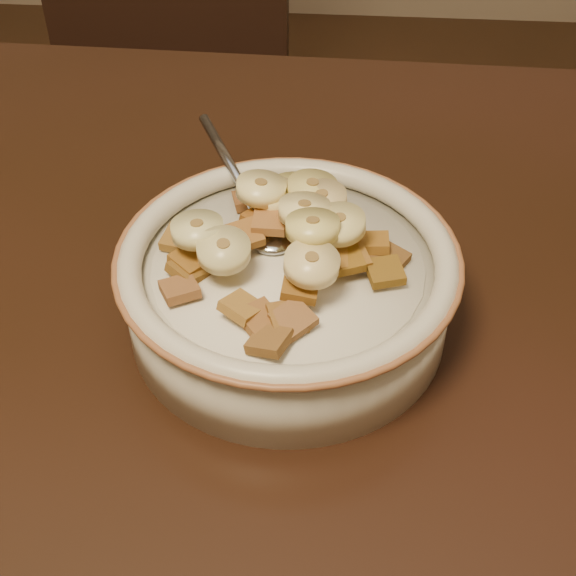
{
  "coord_description": "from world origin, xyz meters",
  "views": [
    {
      "loc": [
        0.2,
        -0.28,
        1.11
      ],
      "look_at": [
        0.17,
        0.08,
        0.78
      ],
      "focal_mm": 50.0,
      "sensor_mm": 36.0,
      "label": 1
    }
  ],
  "objects": [
    {
      "name": "chair",
      "position": [
        -0.09,
        0.78,
        0.45
      ],
      "size": [
        0.4,
        0.4,
        0.9
      ],
      "primitive_type": "cube",
      "rotation": [
        0.0,
        0.0,
        -0.02
      ],
      "color": "black",
      "rests_on": "floor"
    },
    {
      "name": "cereal_bowl",
      "position": [
        0.17,
        0.08,
        0.77
      ],
      "size": [
        0.2,
        0.2,
        0.05
      ],
      "primitive_type": "cylinder",
      "color": "beige",
      "rests_on": "table"
    },
    {
      "name": "milk",
      "position": [
        0.17,
        0.08,
        0.8
      ],
      "size": [
        0.16,
        0.16,
        0.0
      ],
      "primitive_type": "cylinder",
      "color": "white",
      "rests_on": "cereal_bowl"
    },
    {
      "name": "spoon",
      "position": [
        0.16,
        0.11,
        0.8
      ],
      "size": [
        0.05,
        0.06,
        0.01
      ],
      "primitive_type": "ellipsoid",
      "rotation": [
        0.0,
        0.0,
        3.64
      ],
      "color": "#A2AABC",
      "rests_on": "cereal_bowl"
    },
    {
      "name": "cereal_square_0",
      "position": [
        0.11,
        0.05,
        0.8
      ],
      "size": [
        0.03,
        0.03,
        0.01
      ],
      "primitive_type": "cube",
      "rotation": [
        -0.14,
        0.0,
        0.48
      ],
      "color": "#9A5D35",
      "rests_on": "milk"
    },
    {
      "name": "cereal_square_1",
      "position": [
        0.19,
        0.11,
        0.81
      ],
      "size": [
        0.03,
        0.03,
        0.01
      ],
      "primitive_type": "cube",
      "rotation": [
        -0.11,
        0.14,
        0.86
      ],
      "color": "brown",
      "rests_on": "milk"
    },
    {
      "name": "cereal_square_2",
      "position": [
        0.14,
        0.09,
        0.81
      ],
      "size": [
        0.03,
        0.03,
        0.01
      ],
      "primitive_type": "cube",
      "rotation": [
        -0.04,
        -0.17,
        2.1
      ],
      "color": "brown",
      "rests_on": "milk"
    },
    {
      "name": "cereal_square_3",
      "position": [
        0.15,
        0.14,
        0.81
      ],
      "size": [
        0.02,
        0.02,
        0.01
      ],
      "primitive_type": "cube",
      "rotation": [
        0.13,
        -0.01,
        0.07
      ],
      "color": "#944E1F",
      "rests_on": "milk"
    },
    {
      "name": "cereal_square_4",
      "position": [
        0.21,
        0.08,
        0.81
      ],
      "size": [
        0.03,
        0.03,
        0.01
      ],
      "primitive_type": "cube",
      "rotation": [
        0.18,
        0.09,
        0.41
      ],
      "color": "#945D1A",
      "rests_on": "milk"
    },
    {
      "name": "cereal_square_5",
      "position": [
        0.18,
        0.1,
        0.82
      ],
      "size": [
        0.03,
        0.03,
        0.01
      ],
      "primitive_type": "cube",
      "rotation": [
        0.04,
        -0.15,
        2.39
      ],
      "color": "brown",
      "rests_on": "milk"
    },
    {
      "name": "cereal_square_6",
      "position": [
        0.21,
        0.07,
        0.81
      ],
      "size": [
        0.03,
        0.03,
        0.01
      ],
      "primitive_type": "cube",
      "rotation": [
        0.12,
        -0.08,
        0.32
      ],
      "color": "brown",
      "rests_on": "milk"
    },
    {
      "name": "cereal_square_7",
      "position": [
        0.11,
        0.09,
        0.8
      ],
      "size": [
        0.03,
        0.03,
        0.01
      ],
      "primitive_type": "cube",
      "rotation": [
        -0.15,
        -0.13,
        2.47
      ],
      "color": "brown",
      "rests_on": "milk"
    },
    {
      "name": "cereal_square_8",
      "position": [
        0.1,
        0.09,
        0.8
      ],
      "size": [
        0.02,
        0.02,
        0.01
      ],
      "primitive_type": "cube",
      "rotation": [
        -0.09,
        -0.01,
        2.93
      ],
      "color": "brown",
      "rests_on": "milk"
    },
    {
      "name": "cereal_square_9",
      "position": [
        0.14,
        0.14,
        0.8
      ],
      "size": [
        0.03,
        0.03,
        0.01
      ],
      "primitive_type": "cube",
      "rotation": [
        -0.12,
        0.15,
        1.83
      ],
      "color": "brown",
      "rests_on": "milk"
    },
    {
      "name": "cereal_square_10",
      "position": [
        0.15,
        0.11,
        0.81
      ],
      "size": [
        0.03,
        0.03,
        0.01
      ],
      "primitive_type": "cube",
      "rotation": [
        0.17,
        0.14,
        0.98
      ],
      "color": "#97501E",
      "rests_on": "milk"
    },
    {
      "name": "cereal_square_11",
      "position": [
        0.18,
        0.03,
        0.81
      ],
      "size": [
        0.03,
        0.03,
        0.01
      ],
      "primitive_type": "cube",
      "rotation": [
        -0.14,
        -0.18,
        2.35
      ],
      "color": "brown",
      "rests_on": "milk"
    },
    {
      "name": "cereal_square_12",
      "position": [
        0.18,
        0.05,
        0.81
      ],
      "size": [
        0.02,
        0.02,
        0.01
      ],
      "primitive_type": "cube",
      "rotation": [
        -0.03,
        -0.13,
        3.09
      ],
      "color": "brown",
      "rests_on": "milk"
    },
    {
      "name": "cereal_square_13",
      "position": [
        0.22,
        0.09,
        0.81
      ],
      "size": [
        0.02,
        0.02,
        0.01
      ],
      "primitive_type": "cube",
      "rotation": [
        -0.07,
        0.18,
        1.57
      ],
      "color": "#9B6521",
      "rests_on": "milk"
    },
    {
      "name": "cereal_square_14",
      "position": [
        0.23,
        0.08,
        0.8
      ],
      "size": [
        0.03,
        0.03,
        0.01
      ],
      "primitive_type": "cube",
      "rotation": [
        0.1,
        -0.07,
        0.99
      ],
      "color": "brown",
      "rests_on": "milk"
    },
    {
      "name": "cereal_square_15",
      "position": [
        0.11,
        0.07,
        0.81
      ],
      "size": [
        0.03,
        0.03,
        0.01
      ],
      "primitive_type": "cube",
      "rotation": [
        0.04,
        -0.13,
        2.47
      ],
      "color": "#965A1C",
      "rests_on": "milk"
    },
    {
      "name": "cereal_square_16",
      "position": [
        0.11,
        0.07,
        0.8
      ],
      "size": [
        0.03,
        0.03,
        0.01
      ],
      "primitive_type": "cube",
      "rotation": [
        0.23,
        -0.15,
        2.5
      ],
      "color": "brown",
      "rests_on": "milk"
    },
    {
      "name": "cereal_square_17",
      "position": [
        0.18,
        0.03,
        0.81
      ],
      "size": [
        0.03,
        0.03,
        0.01
      ],
      "primitive_type": "cube",
      "rotation": [
        0.21,
        0.06,
        0.38
      ],
      "color": "olive",
      "rests_on": "milk"
    },
    {
      "name": "cereal_square_18",
      "position": [
        0.23,
        0.07,
        0.81
      ],
      "size": [
        0.02,
        0.03,
        0.01
      ],
      "primitive_type": "cube",
      "rotation": [
        -0.02,
        -0.08,
        1.84
      ],
      "color": "brown",
      "rests_on": "milk"
    },
    {
      "name": "cereal_square_19",
      "position": [
        0.16,
        0.1,
        0.82
      ],
      "size": [
        0.02,
        0.02,
        0.01
      ],
      "primitive_type": "cube",
      "rotation": [
        -0.02,
        -0.0,
        3.13
      ],
      "color": "brown",
      "rests_on": "milk"
    },
    {
      "name": "cereal_square_20",
      "position": [
        0.16,
        0.03,
        0.8
      ],
      "size": [
        0.03,
        0.03,
        0.01
      ],
      "primitive_type": "cube",
      "rotation": [
        0.2,
        0.05,
        0.73
      ],
      "color": "brown",
      "rests_on": "milk"
    },
    {
      "name": "cereal_square_21",
      "position": [
        0.17,
        0.01,
        0.8
      ],
      "size": [
        0.03,
        0.03,
        0.01
      ],
      "primitive_type": "cube",
      "rotation": [
        -0.23,
        0.07,
        1.2
      ],
      "color": "brown",
      "rests_on": "milk"
    },
    {
      "name": "cereal_square_22",
      "position": [
        0.15,
        0.03,
        0.81
      ],
      "size": [
        0.03,
        0.03,
        0.01
      ],
      "primitive_type": "cube",
      "rotation": [
        0.24,
        -0.12,
        2.57
      ],
      "color": "olive",
      "rests_on": "milk"
    },
    {
      "name": "banana_slice_0",
      "position": [
        0.16,
        0.12,
        0.82
      ],
      "size": [
        0.03,
        0.03,
        0.01
      ],
      "primitive_type": "cylinder",
      "rotation": [
        -0.04,
        -0.1,
        3.12
      ],
      "color": "#FFE884",
      "rests_on": "milk"
    },
    {
      "name": "banana_slice_1",
      "position": [
        0.19,
        0.05,
        0.83
      ],
      "size": [
        0.04,
        0.04,
        0.01
      ],
      "primitive_type": "cylinder",
      "rotation": [
        -0.04,
        -0.13,
        2.45
      ],
      "color": "#FAD589",
      "rests_on": "milk"
    },
    {
      "name": "banana_slice_2",
      "position": [
        0.12,
        0.08,
        0.82
      ],
      "size": [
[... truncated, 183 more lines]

